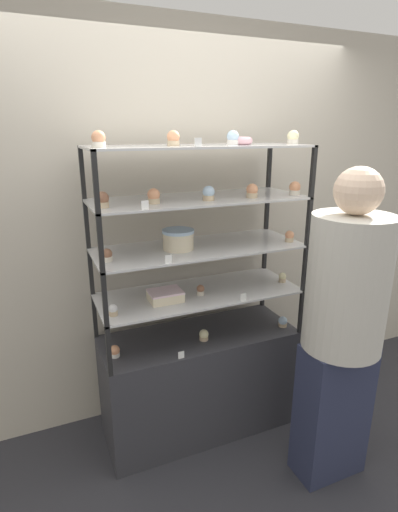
{
  "coord_description": "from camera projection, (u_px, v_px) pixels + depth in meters",
  "views": [
    {
      "loc": [
        -0.89,
        -2.09,
        1.94
      ],
      "look_at": [
        0.0,
        0.0,
        1.22
      ],
      "focal_mm": 28.0,
      "sensor_mm": 36.0,
      "label": 1
    }
  ],
  "objects": [
    {
      "name": "display_riser_lower",
      "position": [
        199.0,
        295.0,
        2.46
      ],
      "size": [
        1.24,
        0.48,
        0.29
      ],
      "color": "black",
      "rests_on": "display_base"
    },
    {
      "name": "cupcake_4",
      "position": [
        201.0,
        290.0,
        2.41
      ],
      "size": [
        0.05,
        0.05,
        0.06
      ],
      "color": "beige",
      "rests_on": "display_riser_lower"
    },
    {
      "name": "price_tag_1",
      "position": [
        243.0,
        297.0,
        2.33
      ],
      "size": [
        0.04,
        0.0,
        0.04
      ],
      "color": "white",
      "rests_on": "display_riser_lower"
    },
    {
      "name": "display_riser_top",
      "position": [
        199.0,
        149.0,
        2.2
      ],
      "size": [
        1.24,
        0.48,
        0.29
      ],
      "color": "black",
      "rests_on": "display_riser_upper"
    },
    {
      "name": "cupcake_0",
      "position": [
        115.0,
        351.0,
        2.29
      ],
      "size": [
        0.06,
        0.06,
        0.07
      ],
      "color": "white",
      "rests_on": "display_base"
    },
    {
      "name": "cupcake_12",
      "position": [
        295.0,
        189.0,
        2.38
      ],
      "size": [
        0.07,
        0.07,
        0.08
      ],
      "color": "beige",
      "rests_on": "display_riser_upper"
    },
    {
      "name": "cupcake_7",
      "position": [
        289.0,
        236.0,
        2.47
      ],
      "size": [
        0.06,
        0.06,
        0.07
      ],
      "color": "#CCB28C",
      "rests_on": "display_riser_middle"
    },
    {
      "name": "cupcake_9",
      "position": [
        154.0,
        196.0,
        2.1
      ],
      "size": [
        0.07,
        0.07,
        0.08
      ],
      "color": "#CCB28C",
      "rests_on": "display_riser_upper"
    },
    {
      "name": "display_base",
      "position": [
        199.0,
        381.0,
        2.65
      ],
      "size": [
        1.24,
        0.48,
        0.69
      ],
      "color": "#333338",
      "rests_on": "ground_plane"
    },
    {
      "name": "display_riser_middle",
      "position": [
        199.0,
        250.0,
        2.38
      ],
      "size": [
        1.24,
        0.48,
        0.29
      ],
      "color": "black",
      "rests_on": "display_riser_lower"
    },
    {
      "name": "cupcake_15",
      "position": [
        233.0,
        138.0,
        2.2
      ],
      "size": [
        0.07,
        0.07,
        0.08
      ],
      "color": "white",
      "rests_on": "display_riser_top"
    },
    {
      "name": "price_tag_0",
      "position": [
        181.0,
        355.0,
        2.27
      ],
      "size": [
        0.04,
        0.0,
        0.04
      ],
      "color": "white",
      "rests_on": "display_base"
    },
    {
      "name": "price_tag_3",
      "position": [
        145.0,
        205.0,
        1.94
      ],
      "size": [
        0.04,
        0.0,
        0.04
      ],
      "color": "white",
      "rests_on": "display_riser_upper"
    },
    {
      "name": "cupcake_13",
      "position": [
        99.0,
        140.0,
        1.87
      ],
      "size": [
        0.07,
        0.07,
        0.08
      ],
      "color": "beige",
      "rests_on": "display_riser_top"
    },
    {
      "name": "price_tag_2",
      "position": [
        169.0,
        259.0,
        2.07
      ],
      "size": [
        0.04,
        0.0,
        0.04
      ],
      "color": "white",
      "rests_on": "display_riser_middle"
    },
    {
      "name": "back_wall",
      "position": [
        177.0,
        229.0,
        2.7
      ],
      "size": [
        8.0,
        0.05,
        2.6
      ],
      "color": "beige",
      "rests_on": "ground_plane"
    },
    {
      "name": "cupcake_16",
      "position": [
        293.0,
        138.0,
        2.33
      ],
      "size": [
        0.07,
        0.07,
        0.08
      ],
      "color": "beige",
      "rests_on": "display_riser_top"
    },
    {
      "name": "cupcake_14",
      "position": [
        173.0,
        139.0,
        2.06
      ],
      "size": [
        0.07,
        0.07,
        0.08
      ],
      "color": "#CCB28C",
      "rests_on": "display_riser_top"
    },
    {
      "name": "cupcake_5",
      "position": [
        282.0,
        277.0,
        2.61
      ],
      "size": [
        0.05,
        0.05,
        0.06
      ],
      "color": "#CCB28C",
      "rests_on": "display_riser_lower"
    },
    {
      "name": "ground_plane",
      "position": [
        199.0,
        424.0,
        2.76
      ],
      "size": [
        20.0,
        20.0,
        0.0
      ],
      "primitive_type": "plane",
      "color": "#2D2D33"
    },
    {
      "name": "layer_cake_centerpiece",
      "position": [
        178.0,
        239.0,
        2.31
      ],
      "size": [
        0.18,
        0.18,
        0.12
      ],
      "color": "beige",
      "rests_on": "display_riser_middle"
    },
    {
      "name": "cupcake_11",
      "position": [
        252.0,
        191.0,
        2.28
      ],
      "size": [
        0.07,
        0.07,
        0.08
      ],
      "color": "#CCB28C",
      "rests_on": "display_riser_upper"
    },
    {
      "name": "customer_figure",
      "position": [
        342.0,
        325.0,
        2.11
      ],
      "size": [
        0.42,
        0.42,
        1.78
      ],
      "color": "#282D47",
      "rests_on": "ground_plane"
    },
    {
      "name": "cupcake_8",
      "position": [
        102.0,
        200.0,
        1.99
      ],
      "size": [
        0.07,
        0.07,
        0.08
      ],
      "color": "#CCB28C",
      "rests_on": "display_riser_upper"
    },
    {
      "name": "cupcake_1",
      "position": [
        203.0,
        335.0,
        2.47
      ],
      "size": [
        0.06,
        0.06,
        0.07
      ],
      "color": "#CCB28C",
      "rests_on": "display_base"
    },
    {
      "name": "cupcake_2",
      "position": [
        283.0,
        322.0,
        2.64
      ],
      "size": [
        0.06,
        0.06,
        0.07
      ],
      "color": "#CCB28C",
      "rests_on": "display_base"
    },
    {
      "name": "sheet_cake_frosted",
      "position": [
        165.0,
        296.0,
        2.33
      ],
      "size": [
        0.19,
        0.15,
        0.06
      ],
      "color": "beige",
      "rests_on": "display_riser_lower"
    },
    {
      "name": "cupcake_3",
      "position": [
        113.0,
        310.0,
        2.14
      ],
      "size": [
        0.05,
        0.05,
        0.06
      ],
      "color": "#CCB28C",
      "rests_on": "display_riser_lower"
    },
    {
      "name": "price_tag_4",
      "position": [
        198.0,
        142.0,
        1.96
      ],
      "size": [
        0.04,
        0.0,
        0.04
      ],
      "color": "white",
      "rests_on": "display_riser_top"
    },
    {
      "name": "donut_glazed",
      "position": [
        241.0,
        141.0,
        2.25
      ],
      "size": [
        0.13,
        0.13,
        0.04
      ],
      "color": "#EFB2BC",
      "rests_on": "display_riser_top"
    },
    {
      "name": "cupcake_6",
      "position": [
        107.0,
        255.0,
        2.1
      ],
      "size": [
        0.06,
        0.06,
        0.07
      ],
      "color": "beige",
      "rests_on": "display_riser_middle"
    },
    {
      "name": "display_riser_upper",
      "position": [
        199.0,
        201.0,
        2.29
      ],
      "size": [
        1.24,
        0.48,
        0.29
      ],
      "color": "black",
      "rests_on": "display_riser_middle"
    },
    {
      "name": "cupcake_10",
      "position": [
        209.0,
        194.0,
        2.19
      ],
      "size": [
        0.07,
        0.07,
        0.08
      ],
      "color": "#CCB28C",
      "rests_on": "display_riser_upper"
    }
  ]
}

